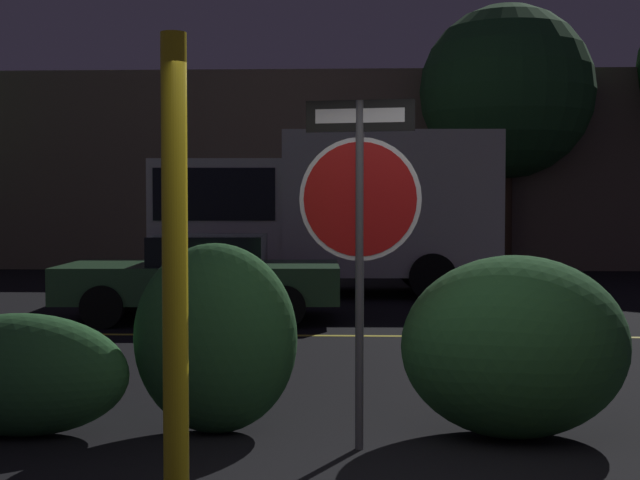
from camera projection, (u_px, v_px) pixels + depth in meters
The scene contains 10 objects.
road_center_stripe at pixel (376, 336), 11.60m from camera, with size 39.23×0.12×0.01m, color gold.
stop_sign at pixel (360, 204), 6.24m from camera, with size 0.86×0.16×2.46m.
yellow_pole_left at pixel (175, 280), 4.82m from camera, with size 0.14×0.14×2.66m, color yellow.
hedge_bush_1 at pixel (21, 375), 6.65m from camera, with size 1.64×0.70×0.92m, color #2D6633.
hedge_bush_2 at pixel (215, 338), 6.72m from camera, with size 1.24×0.72×1.44m, color #285B2D.
hedge_bush_3 at pixel (515, 347), 6.59m from camera, with size 1.69×1.14×1.36m, color #285B2D.
passing_car_2 at pixel (203, 276), 13.20m from camera, with size 4.22×2.18×1.26m.
delivery_truck at pixel (323, 208), 16.81m from camera, with size 6.41×2.64×3.03m.
tree_1 at pixel (507, 92), 22.04m from camera, with size 4.30×4.30×6.62m.
building_backdrop at pixel (302, 172), 24.16m from camera, with size 34.70×3.09×5.11m, color #6B5B4C.
Camera 1 is at (-0.28, -4.84, 1.76)m, focal length 50.00 mm.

